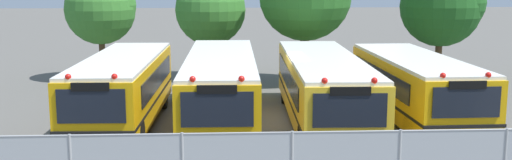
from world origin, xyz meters
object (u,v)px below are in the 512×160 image
tree_3 (445,5)px  tree_0 (103,8)px  school_bus_1 (221,87)px  school_bus_2 (323,87)px  tree_1 (209,10)px  school_bus_3 (415,86)px  school_bus_0 (123,88)px

tree_3 → tree_0: bearing=175.7°
school_bus_1 → school_bus_2: (3.71, -0.09, -0.03)m
school_bus_2 → tree_0: tree_0 is taller
tree_0 → tree_1: bearing=-1.5°
school_bus_3 → tree_3: bearing=-117.2°
school_bus_0 → tree_3: size_ratio=1.61×
school_bus_0 → school_bus_1: size_ratio=0.87×
school_bus_2 → tree_1: (-4.37, 10.00, 2.24)m
school_bus_2 → tree_3: bearing=-129.5°
school_bus_3 → tree_0: 16.75m
school_bus_1 → school_bus_0: bearing=1.7°
school_bus_0 → school_bus_1: school_bus_1 is taller
tree_0 → tree_3: tree_3 is taller
tree_0 → tree_3: bearing=-4.3°
tree_0 → tree_1: tree_0 is taller
school_bus_2 → tree_3: size_ratio=1.87×
school_bus_1 → tree_3: bearing=-141.7°
school_bus_0 → school_bus_2: school_bus_0 is taller
tree_1 → tree_3: tree_3 is taller
school_bus_0 → school_bus_1: bearing=-177.6°
tree_3 → school_bus_1: bearing=-142.5°
school_bus_1 → tree_0: bearing=-58.0°
school_bus_0 → school_bus_2: (7.21, -0.03, -0.02)m
school_bus_0 → school_bus_2: bearing=-178.7°
school_bus_1 → tree_0: size_ratio=1.99×
school_bus_2 → tree_1: 11.14m
school_bus_3 → tree_1: tree_1 is taller
school_bus_2 → school_bus_3: school_bus_2 is taller
tree_0 → tree_3: size_ratio=0.93×
school_bus_1 → tree_3: (11.36, 8.73, 2.48)m
school_bus_0 → tree_3: bearing=-147.9°
tree_1 → tree_3: 12.09m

